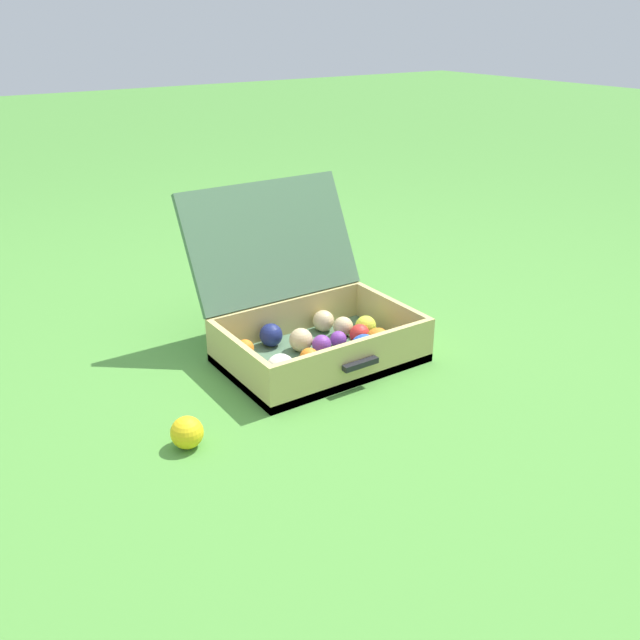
# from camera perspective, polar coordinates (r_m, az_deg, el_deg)

# --- Properties ---
(ground_plane) EXTENTS (16.00, 16.00, 0.00)m
(ground_plane) POSITION_cam_1_polar(r_m,az_deg,el_deg) (1.99, -1.85, -4.42)
(ground_plane) COLOR #4C8C38
(open_suitcase) EXTENTS (0.55, 0.57, 0.47)m
(open_suitcase) POSITION_cam_1_polar(r_m,az_deg,el_deg) (2.06, -0.85, -0.25)
(open_suitcase) COLOR #4C7051
(open_suitcase) RESTS_ON ground
(stray_ball_on_grass) EXTENTS (0.08, 0.08, 0.08)m
(stray_ball_on_grass) POSITION_cam_1_polar(r_m,az_deg,el_deg) (1.69, -10.81, -9.01)
(stray_ball_on_grass) COLOR yellow
(stray_ball_on_grass) RESTS_ON ground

